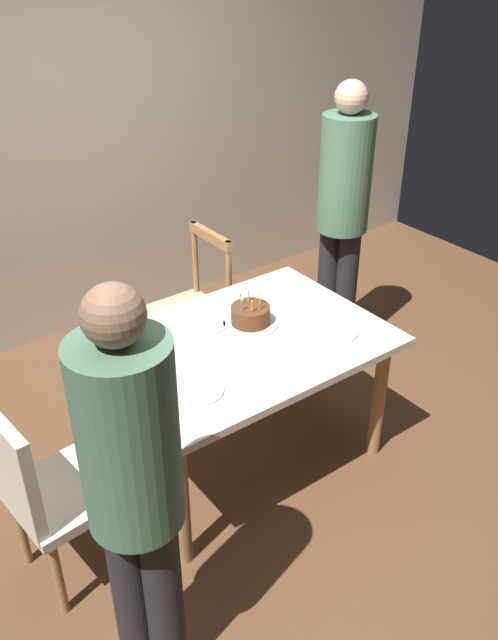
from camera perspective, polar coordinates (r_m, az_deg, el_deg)
ground at (r=3.69m, az=-0.64°, el=-11.66°), size 6.40×6.40×0.00m
back_wall at (r=4.52m, az=-15.14°, el=14.54°), size 6.40×0.10×2.60m
dining_table at (r=3.28m, az=-0.70°, el=-3.18°), size 1.41×0.99×0.75m
birthday_cake at (r=3.33m, az=0.14°, el=0.32°), size 0.28×0.28×0.17m
plate_near_celebrant at (r=2.90m, az=-4.37°, el=-6.09°), size 0.22×0.22×0.01m
plate_far_side at (r=3.35m, az=-3.94°, el=-0.43°), size 0.22×0.22×0.01m
plate_near_guest at (r=3.31m, az=7.52°, el=-1.01°), size 0.22×0.22×0.01m
fork_near_celebrant at (r=2.83m, az=-7.03°, el=-7.35°), size 0.18×0.04×0.01m
fork_far_side at (r=3.27m, az=-6.13°, el=-1.46°), size 0.18×0.04×0.01m
fork_near_guest at (r=3.23m, az=5.37°, el=-1.91°), size 0.18×0.05×0.01m
chair_spindle_back at (r=4.06m, az=-5.13°, el=0.68°), size 0.45×0.45×0.95m
chair_upholstered at (r=2.89m, az=-17.31°, el=-13.67°), size 0.48×0.48×0.95m
person_celebrant at (r=2.21m, az=-9.93°, el=-13.78°), size 0.32×0.32×1.68m
person_guest at (r=4.18m, az=8.13°, el=9.78°), size 0.32×0.32×1.76m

